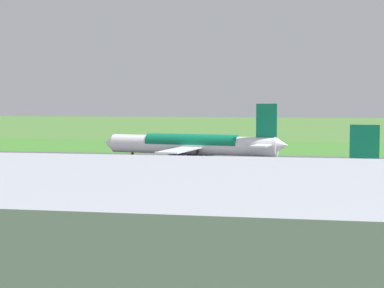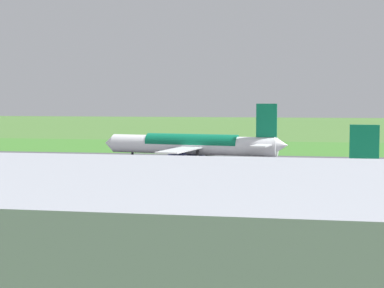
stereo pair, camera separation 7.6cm
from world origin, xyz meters
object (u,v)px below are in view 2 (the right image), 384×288
airliner_main (193,145)px  traffic_cone_orange (205,148)px  service_car_followme (363,177)px  airliner_parked_mid (258,180)px  no_stopping_sign (220,144)px

airliner_main → traffic_cone_orange: 40.43m
service_car_followme → traffic_cone_orange: size_ratio=8.09×
airliner_main → traffic_cone_orange: size_ratio=98.23×
airliner_parked_mid → traffic_cone_orange: size_ratio=81.20×
no_stopping_sign → traffic_cone_orange: size_ratio=4.46×
airliner_main → airliner_parked_mid: size_ratio=1.21×
airliner_parked_mid → service_car_followme: 35.30m
airliner_main → airliner_parked_mid: (-23.56, 67.25, -0.79)m
no_stopping_sign → traffic_cone_orange: no_stopping_sign is taller
service_car_followme → no_stopping_sign: 92.42m
traffic_cone_orange → no_stopping_sign: bearing=-134.5°
service_car_followme → no_stopping_sign: size_ratio=1.81×
airliner_main → airliner_parked_mid: airliner_main is taller
service_car_followme → airliner_parked_mid: bearing=56.7°
airliner_parked_mid → traffic_cone_orange: airliner_parked_mid is taller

